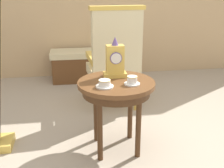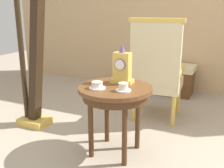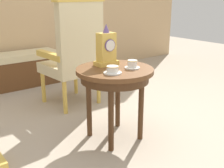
{
  "view_description": "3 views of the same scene",
  "coord_description": "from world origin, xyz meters",
  "px_view_note": "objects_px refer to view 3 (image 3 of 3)",
  "views": [
    {
      "loc": [
        -0.42,
        -2.03,
        1.34
      ],
      "look_at": [
        -0.11,
        0.03,
        0.6
      ],
      "focal_mm": 45.13,
      "sensor_mm": 36.0,
      "label": 1
    },
    {
      "loc": [
        0.8,
        -1.86,
        1.23
      ],
      "look_at": [
        -0.14,
        0.16,
        0.59
      ],
      "focal_mm": 42.43,
      "sensor_mm": 36.0,
      "label": 2
    },
    {
      "loc": [
        -1.4,
        -1.66,
        1.16
      ],
      "look_at": [
        -0.09,
        0.07,
        0.48
      ],
      "focal_mm": 45.23,
      "sensor_mm": 36.0,
      "label": 3
    }
  ],
  "objects_px": {
    "teacup_left": "(113,70)",
    "armchair": "(75,52)",
    "mantel_clock": "(106,49)",
    "window_bench": "(20,69)",
    "teacup_right": "(132,65)",
    "side_table": "(115,78)"
  },
  "relations": [
    {
      "from": "teacup_left",
      "to": "armchair",
      "type": "height_order",
      "value": "armchair"
    },
    {
      "from": "mantel_clock",
      "to": "armchair",
      "type": "xyz_separation_m",
      "value": [
        0.11,
        0.71,
        -0.15
      ]
    },
    {
      "from": "window_bench",
      "to": "teacup_left",
      "type": "bearing_deg",
      "value": -89.52
    },
    {
      "from": "armchair",
      "to": "window_bench",
      "type": "xyz_separation_m",
      "value": [
        -0.24,
        1.06,
        -0.37
      ]
    },
    {
      "from": "teacup_right",
      "to": "armchair",
      "type": "bearing_deg",
      "value": 89.45
    },
    {
      "from": "armchair",
      "to": "teacup_right",
      "type": "bearing_deg",
      "value": -90.55
    },
    {
      "from": "mantel_clock",
      "to": "window_bench",
      "type": "relative_size",
      "value": 0.33
    },
    {
      "from": "teacup_right",
      "to": "mantel_clock",
      "type": "height_order",
      "value": "mantel_clock"
    },
    {
      "from": "side_table",
      "to": "teacup_left",
      "type": "distance_m",
      "value": 0.19
    },
    {
      "from": "side_table",
      "to": "teacup_right",
      "type": "height_order",
      "value": "teacup_right"
    },
    {
      "from": "teacup_right",
      "to": "window_bench",
      "type": "distance_m",
      "value": 2.04
    },
    {
      "from": "side_table",
      "to": "mantel_clock",
      "type": "height_order",
      "value": "mantel_clock"
    },
    {
      "from": "armchair",
      "to": "mantel_clock",
      "type": "bearing_deg",
      "value": -98.66
    },
    {
      "from": "teacup_right",
      "to": "window_bench",
      "type": "bearing_deg",
      "value": 96.74
    },
    {
      "from": "teacup_left",
      "to": "teacup_right",
      "type": "distance_m",
      "value": 0.22
    },
    {
      "from": "mantel_clock",
      "to": "armchair",
      "type": "relative_size",
      "value": 0.29
    },
    {
      "from": "side_table",
      "to": "mantel_clock",
      "type": "bearing_deg",
      "value": 85.84
    },
    {
      "from": "window_bench",
      "to": "mantel_clock",
      "type": "bearing_deg",
      "value": -85.68
    },
    {
      "from": "mantel_clock",
      "to": "window_bench",
      "type": "xyz_separation_m",
      "value": [
        -0.13,
        1.77,
        -0.52
      ]
    },
    {
      "from": "teacup_left",
      "to": "teacup_right",
      "type": "relative_size",
      "value": 1.11
    },
    {
      "from": "mantel_clock",
      "to": "window_bench",
      "type": "height_order",
      "value": "mantel_clock"
    },
    {
      "from": "armchair",
      "to": "window_bench",
      "type": "bearing_deg",
      "value": 102.95
    }
  ]
}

